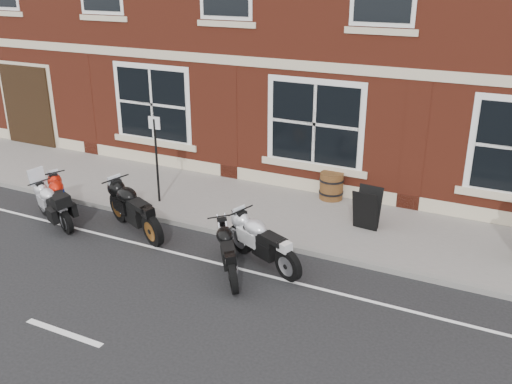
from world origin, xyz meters
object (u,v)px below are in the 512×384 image
moto_sport_black (135,207)px  moto_touring_silver (54,203)px  moto_sport_silver (264,240)px  parking_sign (156,153)px  moto_sport_red (61,198)px  a_board_sign (367,209)px  moto_naked_black (230,249)px  barrel_planter (331,186)px

moto_sport_black → moto_touring_silver: bearing=128.3°
moto_sport_silver → parking_sign: 4.13m
moto_touring_silver → moto_sport_red: 0.30m
a_board_sign → parking_sign: (-5.14, -0.78, 0.79)m
moto_naked_black → a_board_sign: 3.52m
moto_touring_silver → barrel_planter: size_ratio=2.57×
a_board_sign → moto_touring_silver: bearing=-152.4°
moto_sport_red → moto_sport_silver: 5.34m
moto_sport_silver → a_board_sign: bearing=-6.2°
moto_sport_red → a_board_sign: 7.20m
moto_sport_silver → parking_sign: size_ratio=0.91×
moto_sport_black → a_board_sign: bearing=-38.9°
moto_sport_black → parking_sign: size_ratio=0.99×
moto_sport_red → moto_naked_black: 4.92m
moto_naked_black → barrel_planter: moto_naked_black is taller
moto_sport_silver → moto_naked_black: size_ratio=1.16×
moto_sport_black → a_board_sign: 5.24m
barrel_planter → moto_sport_black: bearing=-133.5°
moto_touring_silver → moto_sport_red: moto_touring_silver is taller
moto_sport_silver → a_board_sign: (1.43, 2.39, 0.04)m
a_board_sign → moto_sport_black: bearing=-148.8°
moto_sport_red → barrel_planter: (5.47, 3.77, -0.06)m
a_board_sign → parking_sign: size_ratio=0.43×
moto_touring_silver → moto_sport_black: bearing=-53.5°
moto_sport_black → moto_naked_black: (2.83, -0.70, -0.08)m
parking_sign → moto_sport_red: bearing=-138.7°
barrel_planter → moto_sport_silver: bearing=-92.1°
moto_sport_black → moto_naked_black: size_ratio=1.26×
moto_sport_red → moto_naked_black: size_ratio=0.94×
barrel_planter → parking_sign: 4.48m
moto_touring_silver → parking_sign: parking_sign is taller
moto_touring_silver → a_board_sign: 7.27m
moto_touring_silver → parking_sign: size_ratio=0.81×
moto_naked_black → moto_sport_silver: bearing=17.3°
moto_sport_silver → barrel_planter: 3.72m
moto_naked_black → barrel_planter: 4.34m
moto_sport_red → a_board_sign: bearing=-29.0°
moto_touring_silver → moto_sport_silver: bearing=-62.6°
moto_touring_silver → parking_sign: (1.59, 1.97, 0.88)m
moto_sport_silver → moto_naked_black: (-0.45, -0.59, -0.03)m
moto_touring_silver → parking_sign: 2.68m
moto_sport_red → moto_naked_black: bearing=-55.0°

